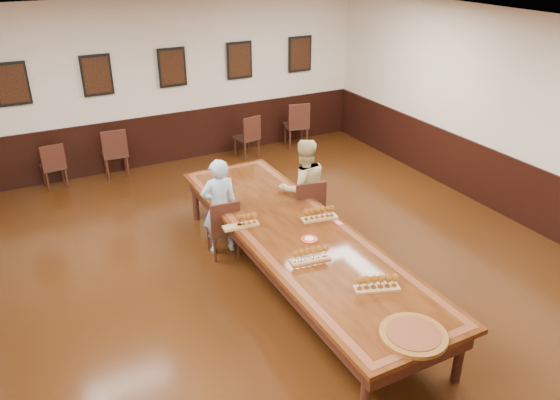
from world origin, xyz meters
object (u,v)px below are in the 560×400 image
chair_woman (306,208)px  spare_chair_b (115,152)px  person_man (220,207)px  spare_chair_d (296,124)px  conference_table (298,242)px  chair_man (222,226)px  spare_chair_a (53,165)px  spare_chair_c (247,136)px  person_woman (303,188)px  carved_platter (413,335)px

chair_woman → spare_chair_b: (-2.02, 3.72, -0.01)m
chair_woman → person_man: 1.32m
spare_chair_d → person_man: 4.59m
spare_chair_d → conference_table: size_ratio=0.20×
chair_man → spare_chair_a: (-1.83, 3.61, -0.02)m
chair_woman → spare_chair_c: (0.61, 3.47, -0.04)m
chair_man → spare_chair_c: 3.86m
person_woman → conference_table: size_ratio=0.31×
chair_woman → spare_chair_a: 4.86m
spare_chair_c → conference_table: size_ratio=0.18×
chair_man → spare_chair_d: size_ratio=0.90×
spare_chair_c → person_woman: size_ratio=0.58×
spare_chair_b → spare_chair_c: spare_chair_b is taller
spare_chair_c → conference_table: spare_chair_c is taller
person_man → carved_platter: size_ratio=1.93×
person_woman → carved_platter: 3.45m
chair_woman → chair_man: bearing=3.9°
spare_chair_a → spare_chair_c: bearing=170.6°
spare_chair_b → person_woman: (2.03, -3.62, 0.28)m
spare_chair_d → person_woman: (-1.81, -3.47, 0.27)m
chair_man → conference_table: size_ratio=0.18×
person_man → carved_platter: 3.52m
spare_chair_b → spare_chair_c: 2.64m
person_man → person_woman: person_woman is taller
chair_man → conference_table: chair_man is taller
chair_man → spare_chair_c: bearing=-113.9°
spare_chair_a → spare_chair_b: bearing=174.3°
conference_table → carved_platter: 2.26m
carved_platter → person_man: bearing=99.3°
chair_woman → person_woman: (0.02, 0.10, 0.28)m
chair_man → spare_chair_b: bearing=-73.0°
person_woman → carved_platter: person_woman is taller
conference_table → spare_chair_b: bearing=105.5°
spare_chair_d → conference_table: bearing=73.7°
spare_chair_b → spare_chair_c: size_ratio=1.08×
chair_man → spare_chair_a: bearing=-57.4°
spare_chair_d → carved_platter: size_ratio=1.34×
chair_man → person_man: size_ratio=0.63×
spare_chair_b → conference_table: bearing=109.8°
chair_woman → carved_platter: (-0.72, -3.27, 0.28)m
conference_table → carved_platter: bearing=-90.5°
chair_man → person_woman: bearing=-174.8°
chair_man → carved_platter: 3.44m
spare_chair_b → chair_man: bearing=105.5°
chair_woman → spare_chair_a: bearing=-41.0°
chair_woman → conference_table: bearing=64.3°
spare_chair_c → carved_platter: size_ratio=1.21×
spare_chair_d → spare_chair_b: bearing=10.4°
chair_woman → spare_chair_b: bearing=-52.6°
spare_chair_c → chair_woman: bearing=68.9°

